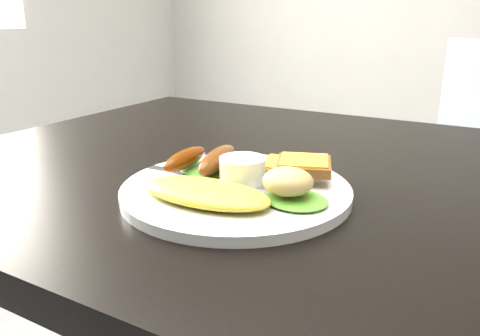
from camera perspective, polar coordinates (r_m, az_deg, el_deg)
dining_table at (r=0.68m, az=11.04°, el=-2.05°), size 1.20×0.80×0.04m
person at (r=1.51m, az=11.62°, el=5.53°), size 0.54×0.45×1.28m
plate at (r=0.57m, az=-0.49°, el=-2.75°), size 0.28×0.28×0.01m
lettuce_left at (r=0.62m, az=-3.93°, el=-0.08°), size 0.08×0.07×0.01m
lettuce_right at (r=0.52m, az=6.83°, el=-3.86°), size 0.09×0.08×0.01m
omelette at (r=0.52m, az=-4.26°, el=-3.02°), size 0.16×0.08×0.02m
sausage_a at (r=0.61m, az=-6.68°, el=1.14°), size 0.03×0.10×0.02m
sausage_b at (r=0.61m, az=-2.74°, el=1.08°), size 0.05×0.11×0.03m
ramekin at (r=0.57m, az=0.31°, el=-0.34°), size 0.07×0.07×0.03m
toast_a at (r=0.62m, az=5.07°, el=0.06°), size 0.06×0.06×0.01m
toast_b at (r=0.59m, az=7.80°, el=0.31°), size 0.08×0.08×0.01m
potato_salad at (r=0.52m, az=5.86°, el=-1.64°), size 0.06×0.06×0.03m
fork at (r=0.59m, az=-4.26°, el=-1.27°), size 0.18×0.02×0.00m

